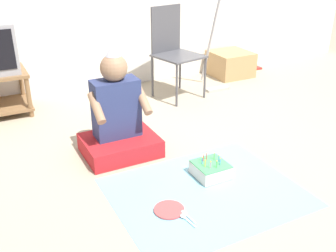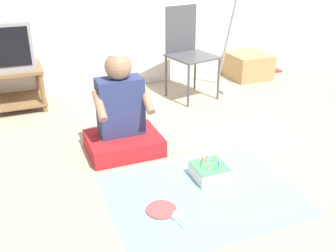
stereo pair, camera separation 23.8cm
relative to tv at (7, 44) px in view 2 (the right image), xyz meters
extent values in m
plane|color=tan|center=(1.56, -1.87, -0.65)|extent=(16.00, 16.00, 0.00)
cube|color=olive|center=(0.00, -0.01, -0.24)|extent=(0.57, 0.49, 0.03)
cube|color=olive|center=(0.00, -0.01, -0.57)|extent=(0.57, 0.49, 0.02)
cylinder|color=olive|center=(0.25, -0.23, -0.44)|extent=(0.04, 0.04, 0.42)
cylinder|color=olive|center=(0.25, 0.20, -0.44)|extent=(0.04, 0.04, 0.42)
cube|color=#99999E|center=(0.00, 0.00, 0.00)|extent=(0.45, 0.42, 0.46)
cube|color=black|center=(0.00, -0.21, 0.01)|extent=(0.39, 0.01, 0.36)
cube|color=#4C4C51|center=(1.77, -0.40, -0.20)|extent=(0.52, 0.52, 0.02)
cube|color=#4C4C51|center=(1.73, -0.20, 0.05)|extent=(0.38, 0.10, 0.49)
cylinder|color=#4C4C51|center=(1.62, -0.64, -0.42)|extent=(0.02, 0.02, 0.45)
cylinder|color=#4C4C51|center=(2.01, -0.55, -0.42)|extent=(0.02, 0.02, 0.45)
cylinder|color=#4C4C51|center=(1.54, -0.25, -0.42)|extent=(0.02, 0.02, 0.45)
cylinder|color=#4C4C51|center=(1.92, -0.16, -0.42)|extent=(0.02, 0.02, 0.45)
cube|color=tan|center=(2.72, -0.03, -0.50)|extent=(0.47, 0.47, 0.30)
cube|color=#B2ADA3|center=(2.27, -0.42, -0.63)|extent=(0.28, 0.09, 0.03)
cylinder|color=#B7B7BC|center=(2.27, -0.25, -0.06)|extent=(0.03, 0.36, 1.12)
cube|color=beige|center=(3.13, 0.00, -0.64)|extent=(0.15, 0.13, 0.02)
cube|color=#B72D28|center=(3.14, 0.00, -0.62)|extent=(0.16, 0.14, 0.02)
cube|color=red|center=(0.75, -1.31, -0.58)|extent=(0.57, 0.46, 0.14)
cube|color=navy|center=(0.75, -1.26, -0.28)|extent=(0.35, 0.19, 0.46)
sphere|color=#9E7556|center=(0.75, -1.26, 0.04)|extent=(0.21, 0.21, 0.21)
cone|color=silver|center=(0.75, -1.26, 0.17)|extent=(0.11, 0.11, 0.09)
cylinder|color=#9E7556|center=(0.57, -1.37, -0.21)|extent=(0.06, 0.24, 0.20)
cylinder|color=#9E7556|center=(0.94, -1.37, -0.21)|extent=(0.06, 0.24, 0.20)
cube|color=#7FC6E0|center=(1.06, -2.09, -0.65)|extent=(1.23, 0.99, 0.01)
cube|color=#F4E0C6|center=(1.20, -1.93, -0.60)|extent=(0.23, 0.23, 0.09)
cube|color=#4CB266|center=(1.20, -1.93, -0.55)|extent=(0.23, 0.23, 0.01)
cylinder|color=#4C7FE5|center=(1.27, -1.93, -0.53)|extent=(0.01, 0.01, 0.05)
sphere|color=#FFCC4C|center=(1.27, -1.93, -0.49)|extent=(0.01, 0.01, 0.01)
cylinder|color=#66C666|center=(1.25, -1.89, -0.53)|extent=(0.01, 0.01, 0.05)
sphere|color=#FFCC4C|center=(1.25, -1.89, -0.49)|extent=(0.01, 0.01, 0.01)
cylinder|color=#EA4C4C|center=(1.21, -1.86, -0.53)|extent=(0.01, 0.01, 0.05)
sphere|color=#FFCC4C|center=(1.21, -1.86, -0.49)|extent=(0.01, 0.01, 0.01)
cylinder|color=#EA4C4C|center=(1.17, -1.87, -0.53)|extent=(0.01, 0.01, 0.05)
sphere|color=#FFCC4C|center=(1.17, -1.87, -0.49)|extent=(0.01, 0.01, 0.01)
cylinder|color=#4C7FE5|center=(1.14, -1.90, -0.53)|extent=(0.01, 0.01, 0.05)
sphere|color=#FFCC4C|center=(1.14, -1.90, -0.49)|extent=(0.01, 0.01, 0.01)
cylinder|color=yellow|center=(1.14, -1.94, -0.53)|extent=(0.01, 0.01, 0.05)
sphere|color=#FFCC4C|center=(1.14, -1.94, -0.49)|extent=(0.01, 0.01, 0.01)
cylinder|color=#E58CCC|center=(1.17, -1.98, -0.53)|extent=(0.01, 0.01, 0.05)
sphere|color=#FFCC4C|center=(1.17, -1.98, -0.49)|extent=(0.01, 0.01, 0.01)
cylinder|color=#66C666|center=(1.21, -1.99, -0.53)|extent=(0.01, 0.01, 0.05)
sphere|color=#FFCC4C|center=(1.21, -1.99, -0.49)|extent=(0.01, 0.01, 0.01)
cylinder|color=#4C7FE5|center=(1.25, -1.97, -0.53)|extent=(0.01, 0.01, 0.05)
sphere|color=#FFCC4C|center=(1.25, -1.97, -0.49)|extent=(0.01, 0.01, 0.01)
cylinder|color=#D84C4C|center=(0.75, -2.15, -0.64)|extent=(0.19, 0.19, 0.01)
ellipsoid|color=white|center=(0.82, -2.22, -0.64)|extent=(0.04, 0.05, 0.01)
cube|color=white|center=(0.82, -2.29, -0.64)|extent=(0.02, 0.10, 0.01)
ellipsoid|color=white|center=(0.80, -2.25, -0.64)|extent=(0.04, 0.05, 0.01)
cube|color=white|center=(0.80, -2.32, -0.64)|extent=(0.02, 0.10, 0.01)
camera|label=1|loc=(-0.17, -3.93, 0.87)|focal=42.00mm
camera|label=2|loc=(0.04, -4.03, 0.87)|focal=42.00mm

